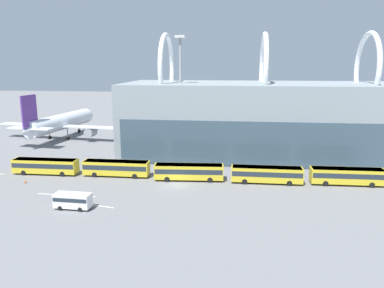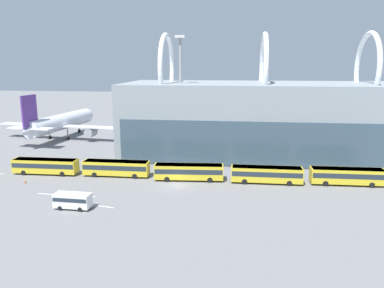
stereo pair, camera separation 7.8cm
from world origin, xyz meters
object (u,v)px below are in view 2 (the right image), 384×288
(shuttle_bus_3, at_px, (267,174))
(traffic_cone_1, at_px, (25,181))
(airliner_at_gate_near, at_px, (59,123))
(service_van_foreground, at_px, (73,200))
(shuttle_bus_0, at_px, (46,165))
(shuttle_bus_1, at_px, (116,167))
(shuttle_bus_2, at_px, (189,171))
(floodlight_mast, at_px, (181,87))
(airliner_at_gate_far, at_px, (226,125))
(shuttle_bus_4, at_px, (347,175))

(shuttle_bus_3, bearing_deg, traffic_cone_1, -173.48)
(airliner_at_gate_near, relative_size, service_van_foreground, 6.51)
(shuttle_bus_0, height_order, traffic_cone_1, shuttle_bus_0)
(airliner_at_gate_near, relative_size, shuttle_bus_1, 2.84)
(shuttle_bus_2, relative_size, shuttle_bus_3, 1.01)
(shuttle_bus_1, height_order, service_van_foreground, shuttle_bus_1)
(shuttle_bus_1, xyz_separation_m, shuttle_bus_2, (14.57, -0.92, 0.00))
(service_van_foreground, height_order, traffic_cone_1, service_van_foreground)
(service_van_foreground, bearing_deg, floodlight_mast, 74.12)
(floodlight_mast, bearing_deg, traffic_cone_1, -137.38)
(shuttle_bus_0, relative_size, shuttle_bus_2, 0.99)
(shuttle_bus_0, relative_size, traffic_cone_1, 20.89)
(airliner_at_gate_far, xyz_separation_m, shuttle_bus_2, (-5.84, -37.73, -2.92))
(shuttle_bus_1, bearing_deg, service_van_foreground, -94.32)
(service_van_foreground, relative_size, traffic_cone_1, 9.10)
(airliner_at_gate_far, bearing_deg, service_van_foreground, 152.40)
(shuttle_bus_0, distance_m, service_van_foreground, 21.48)
(airliner_at_gate_near, xyz_separation_m, shuttle_bus_4, (71.78, -33.81, -3.06))
(airliner_at_gate_far, bearing_deg, shuttle_bus_4, -153.50)
(shuttle_bus_1, bearing_deg, shuttle_bus_3, -1.79)
(shuttle_bus_1, bearing_deg, airliner_at_gate_near, 129.77)
(airliner_at_gate_far, height_order, shuttle_bus_4, airliner_at_gate_far)
(shuttle_bus_0, relative_size, floodlight_mast, 0.47)
(shuttle_bus_4, bearing_deg, airliner_at_gate_near, 153.98)
(floodlight_mast, xyz_separation_m, traffic_cone_1, (-25.84, -23.78, -16.23))
(airliner_at_gate_near, xyz_separation_m, airliner_at_gate_far, (48.49, 3.16, -0.14))
(service_van_foreground, xyz_separation_m, floodlight_mast, (11.55, 34.79, 15.12))
(shuttle_bus_1, bearing_deg, shuttle_bus_0, -178.72)
(airliner_at_gate_far, height_order, shuttle_bus_0, airliner_at_gate_far)
(airliner_at_gate_near, height_order, shuttle_bus_1, airliner_at_gate_near)
(service_van_foreground, bearing_deg, airliner_at_gate_near, 120.26)
(airliner_at_gate_near, bearing_deg, traffic_cone_1, -156.13)
(shuttle_bus_0, xyz_separation_m, shuttle_bus_1, (14.57, 0.34, 0.00))
(shuttle_bus_2, height_order, service_van_foreground, shuttle_bus_2)
(shuttle_bus_3, bearing_deg, shuttle_bus_2, 179.89)
(shuttle_bus_2, height_order, shuttle_bus_4, same)
(shuttle_bus_4, xyz_separation_m, floodlight_mast, (-33.44, 17.73, 14.72))
(airliner_at_gate_near, relative_size, floodlight_mast, 1.32)
(shuttle_bus_3, height_order, service_van_foreground, shuttle_bus_3)
(shuttle_bus_1, distance_m, floodlight_mast, 25.12)
(shuttle_bus_3, distance_m, floodlight_mast, 30.22)
(shuttle_bus_1, relative_size, shuttle_bus_4, 1.00)
(airliner_at_gate_near, bearing_deg, shuttle_bus_4, -108.77)
(shuttle_bus_0, relative_size, service_van_foreground, 2.30)
(shuttle_bus_0, bearing_deg, floodlight_mast, 35.38)
(shuttle_bus_2, relative_size, floodlight_mast, 0.47)
(shuttle_bus_0, bearing_deg, airliner_at_gate_far, 46.30)
(floodlight_mast, distance_m, traffic_cone_1, 38.68)
(shuttle_bus_4, height_order, traffic_cone_1, shuttle_bus_4)
(shuttle_bus_0, xyz_separation_m, shuttle_bus_4, (58.28, 0.19, 0.00))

